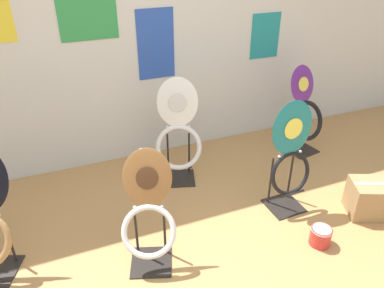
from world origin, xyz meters
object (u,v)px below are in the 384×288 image
toilet_seat_display_white_plain (178,134)px  toilet_seat_display_teal_sax (290,159)px  storage_box (375,198)px  toilet_seat_display_woodgrain (149,219)px  paint_can (321,236)px  toilet_seat_display_purple_note (305,113)px

toilet_seat_display_white_plain → toilet_seat_display_teal_sax: bearing=-46.9°
toilet_seat_display_teal_sax → storage_box: size_ratio=2.01×
toilet_seat_display_teal_sax → toilet_seat_display_woodgrain: 1.21m
toilet_seat_display_white_plain → storage_box: size_ratio=2.03×
toilet_seat_display_teal_sax → toilet_seat_display_woodgrain: bearing=-172.7°
toilet_seat_display_white_plain → toilet_seat_display_teal_sax: 0.98m
paint_can → toilet_seat_display_white_plain: bearing=119.4°
paint_can → toilet_seat_display_teal_sax: bearing=89.8°
toilet_seat_display_purple_note → storage_box: size_ratio=1.88×
toilet_seat_display_purple_note → storage_box: bearing=-93.7°
toilet_seat_display_teal_sax → toilet_seat_display_white_plain: bearing=133.1°
toilet_seat_display_white_plain → paint_can: 1.42m
toilet_seat_display_white_plain → toilet_seat_display_purple_note: size_ratio=1.08×
toilet_seat_display_teal_sax → paint_can: (-0.00, -0.47, -0.39)m
toilet_seat_display_white_plain → toilet_seat_display_woodgrain: 1.02m
paint_can → toilet_seat_display_purple_note: bearing=60.0°
toilet_seat_display_teal_sax → paint_can: bearing=-90.2°
toilet_seat_display_purple_note → paint_can: toilet_seat_display_purple_note is taller
paint_can → storage_box: 0.64m
toilet_seat_display_white_plain → toilet_seat_display_woodgrain: toilet_seat_display_white_plain is taller
toilet_seat_display_teal_sax → storage_box: (0.62, -0.34, -0.32)m
toilet_seat_display_white_plain → paint_can: (0.67, -1.19, -0.38)m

